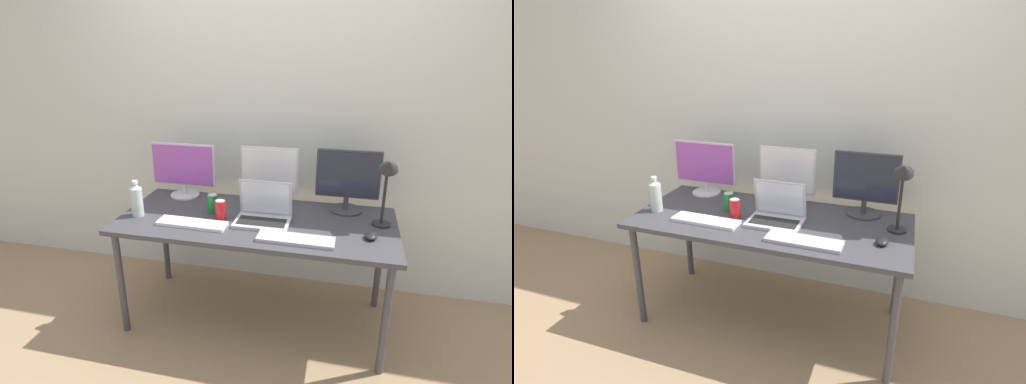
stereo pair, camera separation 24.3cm
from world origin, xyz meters
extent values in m
plane|color=#9E7F5B|center=(0.00, 0.00, 0.00)|extent=(16.00, 16.00, 0.00)
cube|color=silver|center=(0.00, 0.59, 1.30)|extent=(7.00, 0.08, 2.60)
cylinder|color=#424247|center=(-0.80, -0.32, 0.35)|extent=(0.04, 0.04, 0.71)
cylinder|color=#424247|center=(0.80, -0.32, 0.35)|extent=(0.04, 0.04, 0.71)
cylinder|color=#424247|center=(-0.80, 0.32, 0.35)|extent=(0.04, 0.04, 0.71)
cylinder|color=#424247|center=(0.80, 0.32, 0.35)|extent=(0.04, 0.04, 0.71)
cube|color=#3D3D42|center=(0.00, 0.00, 0.72)|extent=(1.72, 0.76, 0.03)
cylinder|color=silver|center=(-0.59, 0.29, 0.75)|extent=(0.21, 0.21, 0.01)
cylinder|color=silver|center=(-0.59, 0.29, 0.79)|extent=(0.03, 0.03, 0.07)
cube|color=silver|center=(-0.59, 0.29, 0.97)|extent=(0.47, 0.02, 0.30)
cube|color=#A54CB2|center=(-0.59, 0.27, 0.97)|extent=(0.44, 0.01, 0.28)
cylinder|color=silver|center=(0.03, 0.26, 0.75)|extent=(0.18, 0.18, 0.01)
cylinder|color=silver|center=(0.03, 0.26, 0.79)|extent=(0.03, 0.03, 0.08)
cube|color=silver|center=(0.03, 0.26, 0.98)|extent=(0.38, 0.02, 0.31)
cube|color=white|center=(0.03, 0.25, 0.98)|extent=(0.36, 0.01, 0.28)
cylinder|color=#38383D|center=(0.54, 0.27, 0.75)|extent=(0.21, 0.21, 0.01)
cylinder|color=#38383D|center=(0.54, 0.27, 0.79)|extent=(0.03, 0.03, 0.08)
cube|color=#38383D|center=(0.54, 0.27, 0.99)|extent=(0.40, 0.02, 0.31)
cube|color=#232838|center=(0.54, 0.26, 0.99)|extent=(0.38, 0.01, 0.29)
cube|color=#B7B7BC|center=(0.05, -0.06, 0.75)|extent=(0.33, 0.23, 0.02)
cube|color=black|center=(0.05, -0.08, 0.76)|extent=(0.29, 0.13, 0.00)
cube|color=#B7B7BC|center=(0.05, 0.04, 0.87)|extent=(0.33, 0.05, 0.23)
cube|color=silver|center=(0.05, 0.03, 0.87)|extent=(0.30, 0.04, 0.21)
cube|color=white|center=(-0.36, -0.18, 0.75)|extent=(0.43, 0.13, 0.02)
cube|color=#B2B2B7|center=(0.28, -0.24, 0.75)|extent=(0.43, 0.14, 0.02)
ellipsoid|color=black|center=(0.69, -0.12, 0.76)|extent=(0.08, 0.10, 0.03)
cylinder|color=silver|center=(-0.74, -0.12, 0.83)|extent=(0.08, 0.08, 0.18)
cone|color=silver|center=(-0.74, -0.12, 0.94)|extent=(0.07, 0.07, 0.03)
cylinder|color=white|center=(-0.74, -0.12, 0.96)|extent=(0.03, 0.03, 0.02)
cylinder|color=#197F33|center=(-0.30, 0.04, 0.80)|extent=(0.07, 0.07, 0.12)
cylinder|color=silver|center=(-0.30, 0.04, 0.86)|extent=(0.06, 0.06, 0.00)
cylinder|color=red|center=(-0.21, -0.05, 0.80)|extent=(0.07, 0.07, 0.12)
cylinder|color=silver|center=(-0.21, -0.05, 0.86)|extent=(0.06, 0.06, 0.00)
cylinder|color=black|center=(0.76, 0.09, 0.75)|extent=(0.11, 0.11, 0.01)
cylinder|color=black|center=(0.76, 0.09, 0.93)|extent=(0.02, 0.02, 0.35)
cone|color=black|center=(0.76, 0.03, 1.13)|extent=(0.11, 0.12, 0.11)
camera|label=1|loc=(0.52, -2.22, 1.76)|focal=28.00mm
camera|label=2|loc=(0.76, -2.16, 1.76)|focal=28.00mm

